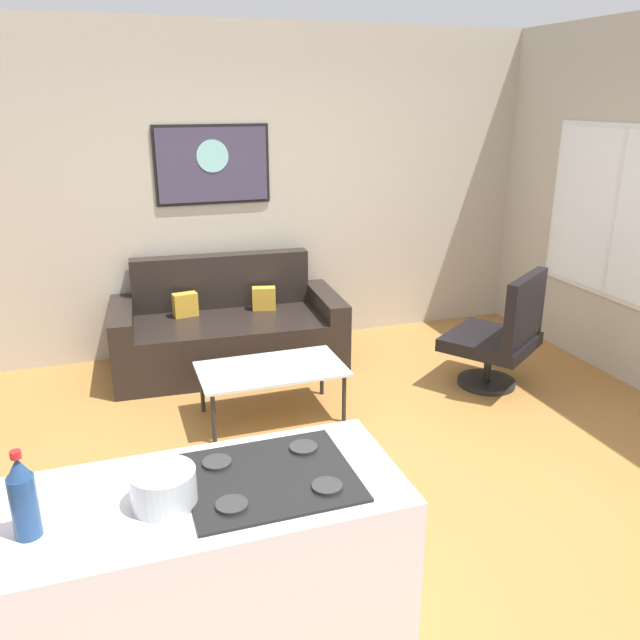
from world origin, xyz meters
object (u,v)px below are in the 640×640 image
Objects in this scene: soda_bottle at (23,498)px; wall_painting at (213,165)px; armchair at (501,335)px; coffee_table at (271,371)px; couch at (228,333)px; mixing_bowl at (164,488)px.

soda_bottle is 0.31× the size of wall_painting.
armchair is 0.97× the size of wall_painting.
couch is at bearing 95.87° from coffee_table.
mixing_bowl is (-2.75, -2.05, 0.51)m from armchair.
couch is 1.43m from wall_painting.
mixing_bowl is at bearing 4.07° from soda_bottle.
wall_painting reaches higher than soda_bottle.
soda_bottle is (-3.17, -2.08, 0.58)m from armchair.
couch is at bearing 68.91° from soda_bottle.
coffee_table is 1.08× the size of armchair.
mixing_bowl is (-0.81, -3.18, 0.65)m from couch.
mixing_bowl is 3.79m from wall_painting.
wall_painting reaches higher than armchair.
couch is 2.04× the size of armchair.
armchair reaches higher than couch.
soda_bottle reaches higher than mixing_bowl.
coffee_table is 2.64m from soda_bottle.
mixing_bowl is (-0.92, -2.14, 0.59)m from coffee_table.
soda_bottle reaches higher than couch.
soda_bottle is 1.37× the size of mixing_bowl.
coffee_table is at bearing 58.19° from soda_bottle.
armchair is (1.83, -0.09, 0.09)m from coffee_table.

